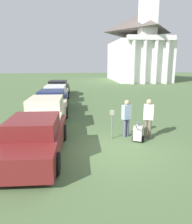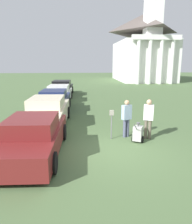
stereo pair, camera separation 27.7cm
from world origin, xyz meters
name	(u,v)px [view 2 (the right image)]	position (x,y,z in m)	size (l,w,h in m)	color
ground_plane	(112,151)	(0.00, 0.00, 0.00)	(120.00, 120.00, 0.00)	#4C663D
parked_car_maroon	(34,137)	(-2.88, -0.08, 0.67)	(2.14, 4.86, 1.44)	maroon
parked_car_cream	(48,112)	(-2.88, 3.65, 0.72)	(2.16, 5.22, 1.54)	beige
parked_car_navy	(54,102)	(-2.88, 7.01, 0.69)	(2.07, 4.84, 1.49)	#19234C
parked_car_white	(59,94)	(-2.88, 10.90, 0.66)	(2.14, 5.06, 1.41)	silver
parked_car_black	(62,89)	(-2.88, 14.38, 0.69)	(2.17, 5.20, 1.51)	black
parking_meter	(112,119)	(0.16, 1.33, 0.91)	(0.18, 0.09, 1.30)	slate
person_worker	(127,116)	(0.87, 1.56, 0.96)	(0.47, 0.38, 1.69)	#515670
person_supervisor	(148,117)	(1.77, 1.26, 1.00)	(0.47, 0.36, 1.76)	#665B4C
equipment_cart	(138,133)	(1.22, 0.87, 0.39)	(0.64, 0.96, 1.00)	#B2B2AD
church	(143,45)	(10.29, 31.45, 6.14)	(8.79, 13.95, 22.23)	white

